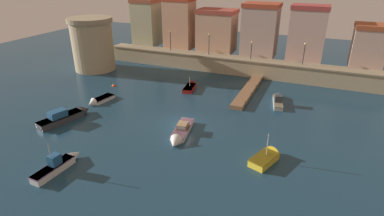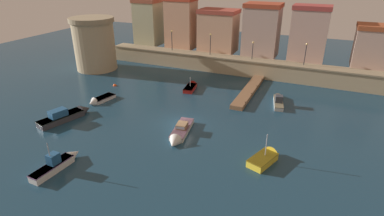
{
  "view_description": "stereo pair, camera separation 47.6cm",
  "coord_description": "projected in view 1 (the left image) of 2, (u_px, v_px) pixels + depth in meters",
  "views": [
    {
      "loc": [
        14.46,
        -30.72,
        17.45
      ],
      "look_at": [
        0.0,
        3.23,
        0.58
      ],
      "focal_mm": 28.99,
      "sensor_mm": 36.0,
      "label": 1
    },
    {
      "loc": [
        14.89,
        -30.53,
        17.45
      ],
      "look_at": [
        0.0,
        3.23,
        0.58
      ],
      "focal_mm": 28.99,
      "sensor_mm": 36.0,
      "label": 2
    }
  ],
  "objects": [
    {
      "name": "mooring_buoy_0",
      "position": [
        114.0,
        86.0,
        49.65
      ],
      "size": [
        0.57,
        0.57,
        0.57
      ],
      "primitive_type": "sphere",
      "color": "#EA4C19",
      "rests_on": "ground"
    },
    {
      "name": "moored_boat_5",
      "position": [
        191.0,
        86.0,
        48.62
      ],
      "size": [
        2.0,
        4.49,
        2.42
      ],
      "rotation": [
        0.0,
        0.0,
        1.72
      ],
      "color": "red",
      "rests_on": "ground"
    },
    {
      "name": "moored_boat_2",
      "position": [
        66.0,
        116.0,
        38.52
      ],
      "size": [
        3.38,
        7.09,
        2.02
      ],
      "rotation": [
        0.0,
        0.0,
        1.3
      ],
      "color": "#333338",
      "rests_on": "ground"
    },
    {
      "name": "moored_boat_1",
      "position": [
        267.0,
        157.0,
        30.53
      ],
      "size": [
        2.89,
        4.43,
        3.47
      ],
      "rotation": [
        0.0,
        0.0,
        1.23
      ],
      "color": "gold",
      "rests_on": "ground"
    },
    {
      "name": "quay_wall",
      "position": [
        232.0,
        65.0,
        55.3
      ],
      "size": [
        48.79,
        2.98,
        2.93
      ],
      "color": "tan",
      "rests_on": "ground"
    },
    {
      "name": "moored_boat_0",
      "position": [
        59.0,
        164.0,
        29.12
      ],
      "size": [
        1.41,
        5.53,
        3.26
      ],
      "rotation": [
        0.0,
        0.0,
        1.52
      ],
      "color": "silver",
      "rests_on": "ground"
    },
    {
      "name": "quay_lamp_2",
      "position": [
        252.0,
        47.0,
        52.65
      ],
      "size": [
        0.32,
        0.32,
        3.05
      ],
      "color": "black",
      "rests_on": "quay_wall"
    },
    {
      "name": "moored_boat_4",
      "position": [
        180.0,
        133.0,
        34.86
      ],
      "size": [
        2.6,
        6.59,
        1.54
      ],
      "rotation": [
        0.0,
        0.0,
        -1.4
      ],
      "color": "silver",
      "rests_on": "ground"
    },
    {
      "name": "moored_boat_6",
      "position": [
        99.0,
        101.0,
        43.61
      ],
      "size": [
        2.14,
        4.42,
        1.39
      ],
      "rotation": [
        0.0,
        0.0,
        -1.74
      ],
      "color": "silver",
      "rests_on": "ground"
    },
    {
      "name": "ground_plane",
      "position": [
        182.0,
        122.0,
        38.11
      ],
      "size": [
        119.6,
        119.6,
        0.0
      ],
      "primitive_type": "plane",
      "color": "#19384C"
    },
    {
      "name": "quay_lamp_0",
      "position": [
        170.0,
        37.0,
        57.98
      ],
      "size": [
        0.32,
        0.32,
        3.76
      ],
      "color": "black",
      "rests_on": "quay_wall"
    },
    {
      "name": "quay_lamp_3",
      "position": [
        304.0,
        50.0,
        49.49
      ],
      "size": [
        0.32,
        0.32,
        3.55
      ],
      "color": "black",
      "rests_on": "quay_wall"
    },
    {
      "name": "old_town_backdrop",
      "position": [
        235.0,
        30.0,
        56.28
      ],
      "size": [
        45.32,
        5.02,
        9.64
      ],
      "color": "#A8A883",
      "rests_on": "ground"
    },
    {
      "name": "pier_dock",
      "position": [
        248.0,
        91.0,
        47.04
      ],
      "size": [
        1.75,
        13.86,
        0.7
      ],
      "color": "brown",
      "rests_on": "ground"
    },
    {
      "name": "quay_lamp_1",
      "position": [
        209.0,
        41.0,
        55.22
      ],
      "size": [
        0.32,
        0.32,
        3.78
      ],
      "color": "black",
      "rests_on": "quay_wall"
    },
    {
      "name": "fortress_tower",
      "position": [
        93.0,
        44.0,
        55.97
      ],
      "size": [
        7.83,
        7.83,
        9.37
      ],
      "color": "tan",
      "rests_on": "ground"
    },
    {
      "name": "moored_boat_3",
      "position": [
        278.0,
        100.0,
        43.57
      ],
      "size": [
        2.31,
        6.03,
        1.74
      ],
      "rotation": [
        0.0,
        0.0,
        1.78
      ],
      "color": "silver",
      "rests_on": "ground"
    }
  ]
}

